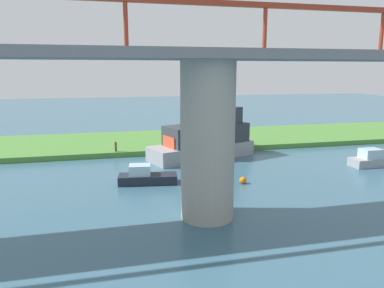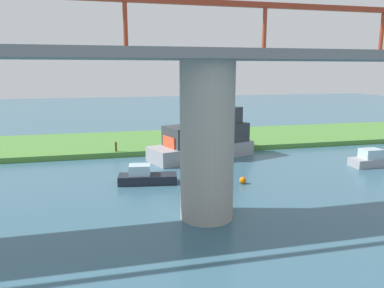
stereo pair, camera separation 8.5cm
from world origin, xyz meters
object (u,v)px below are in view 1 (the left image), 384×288
object	(u,v)px
person_on_bank	(202,135)
pontoon_yellow	(146,177)
houseboat_blue	(375,160)
bridge_pylon	(208,142)
marker_buoy	(243,180)
motorboat_white	(205,137)
mooring_post	(116,147)

from	to	relation	value
person_on_bank	pontoon_yellow	bearing A→B (deg)	58.01
houseboat_blue	pontoon_yellow	bearing A→B (deg)	1.21
bridge_pylon	houseboat_blue	xyz separation A→B (m)	(-16.87, -7.36, -3.71)
bridge_pylon	pontoon_yellow	distance (m)	8.30
houseboat_blue	bridge_pylon	bearing A→B (deg)	23.57
pontoon_yellow	marker_buoy	distance (m)	6.94
pontoon_yellow	person_on_bank	bearing A→B (deg)	-121.99
bridge_pylon	motorboat_white	world-z (taller)	bridge_pylon
motorboat_white	marker_buoy	size ratio (longest dim) A/B	20.81
houseboat_blue	marker_buoy	world-z (taller)	houseboat_blue
person_on_bank	mooring_post	distance (m)	9.63
bridge_pylon	person_on_bank	bearing A→B (deg)	-104.45
pontoon_yellow	bridge_pylon	bearing A→B (deg)	110.22
mooring_post	marker_buoy	world-z (taller)	mooring_post
bridge_pylon	mooring_post	bearing A→B (deg)	-74.76
bridge_pylon	houseboat_blue	bearing A→B (deg)	-156.43
motorboat_white	houseboat_blue	size ratio (longest dim) A/B	2.33
bridge_pylon	houseboat_blue	size ratio (longest dim) A/B	1.90
bridge_pylon	motorboat_white	bearing A→B (deg)	-105.08
person_on_bank	pontoon_yellow	distance (m)	14.00
marker_buoy	pontoon_yellow	bearing A→B (deg)	-14.23
person_on_bank	houseboat_blue	bearing A→B (deg)	136.40
person_on_bank	pontoon_yellow	world-z (taller)	person_on_bank
motorboat_white	marker_buoy	bearing A→B (deg)	93.01
marker_buoy	houseboat_blue	bearing A→B (deg)	-170.55
bridge_pylon	pontoon_yellow	world-z (taller)	bridge_pylon
houseboat_blue	person_on_bank	bearing A→B (deg)	-43.60
mooring_post	houseboat_blue	size ratio (longest dim) A/B	0.20
mooring_post	houseboat_blue	xyz separation A→B (m)	(-21.19, 8.51, -0.42)
pontoon_yellow	houseboat_blue	xyz separation A→B (m)	(-19.43, -0.41, 0.04)
person_on_bank	marker_buoy	distance (m)	13.61
mooring_post	motorboat_white	world-z (taller)	motorboat_white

